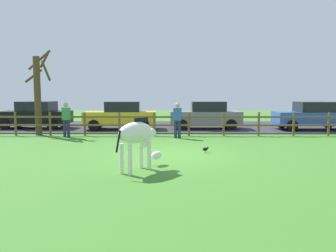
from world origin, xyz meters
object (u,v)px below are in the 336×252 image
object	(u,v)px
crow_on_grass	(205,149)
parked_car_grey	(206,115)
zebra	(138,136)
parked_car_blue	(312,115)
parked_car_black	(35,115)
visitor_right_of_tree	(66,118)
parked_car_yellow	(121,115)
visitor_left_of_tree	(177,119)
bare_tree	(38,92)

from	to	relation	value
crow_on_grass	parked_car_grey	world-z (taller)	parked_car_grey
zebra	parked_car_blue	size ratio (longest dim) A/B	0.42
parked_car_black	parked_car_grey	size ratio (longest dim) A/B	1.01
zebra	visitor_right_of_tree	bearing A→B (deg)	120.72
parked_car_yellow	visitor_left_of_tree	size ratio (longest dim) A/B	2.49
bare_tree	zebra	bearing A→B (deg)	-53.41
bare_tree	visitor_left_of_tree	distance (m)	7.04
visitor_right_of_tree	parked_car_blue	bearing A→B (deg)	12.96
crow_on_grass	parked_car_grey	size ratio (longest dim) A/B	0.05
visitor_left_of_tree	visitor_right_of_tree	size ratio (longest dim) A/B	1.00
bare_tree	zebra	size ratio (longest dim) A/B	2.52
visitor_right_of_tree	parked_car_black	bearing A→B (deg)	129.30
zebra	parked_car_yellow	bearing A→B (deg)	100.99
parked_car_blue	visitor_right_of_tree	size ratio (longest dim) A/B	2.45
bare_tree	parked_car_grey	distance (m)	9.05
bare_tree	parked_car_yellow	size ratio (longest dim) A/B	1.04
parked_car_blue	visitor_left_of_tree	size ratio (longest dim) A/B	2.45
crow_on_grass	parked_car_yellow	bearing A→B (deg)	119.16
parked_car_yellow	visitor_left_of_tree	bearing A→B (deg)	-47.49
parked_car_blue	crow_on_grass	bearing A→B (deg)	-133.55
bare_tree	zebra	xyz separation A→B (m)	(5.66, -7.62, -1.20)
bare_tree	parked_car_black	bearing A→B (deg)	115.55
bare_tree	parked_car_grey	xyz separation A→B (m)	(8.56, 2.63, -1.28)
bare_tree	zebra	world-z (taller)	bare_tree
bare_tree	parked_car_yellow	world-z (taller)	bare_tree
parked_car_blue	visitor_right_of_tree	bearing A→B (deg)	-167.04
visitor_left_of_tree	parked_car_blue	bearing A→B (deg)	22.95
parked_car_black	visitor_left_of_tree	distance (m)	9.04
zebra	visitor_right_of_tree	distance (m)	7.91
parked_car_yellow	parked_car_black	bearing A→B (deg)	174.83
parked_car_yellow	parked_car_blue	xyz separation A→B (m)	(10.68, -0.20, 0.00)
parked_car_blue	visitor_left_of_tree	world-z (taller)	visitor_left_of_tree
parked_car_black	parked_car_grey	distance (m)	9.89
parked_car_yellow	parked_car_black	xyz separation A→B (m)	(-5.06, 0.46, 0.00)
zebra	crow_on_grass	world-z (taller)	zebra
parked_car_yellow	visitor_right_of_tree	world-z (taller)	visitor_right_of_tree
crow_on_grass	visitor_right_of_tree	bearing A→B (deg)	146.46
crow_on_grass	parked_car_grey	xyz separation A→B (m)	(0.81, 7.52, 0.72)
crow_on_grass	parked_car_yellow	size ratio (longest dim) A/B	0.05
bare_tree	parked_car_blue	xyz separation A→B (m)	(14.41, 2.12, -1.28)
crow_on_grass	zebra	bearing A→B (deg)	-127.36
bare_tree	parked_car_grey	size ratio (longest dim) A/B	1.06
zebra	parked_car_black	size ratio (longest dim) A/B	0.42
parked_car_yellow	parked_car_black	size ratio (longest dim) A/B	1.01
zebra	crow_on_grass	xyz separation A→B (m)	(2.09, 2.74, -0.80)
zebra	parked_car_grey	bearing A→B (deg)	74.20
crow_on_grass	visitor_right_of_tree	distance (m)	7.40
bare_tree	visitor_left_of_tree	xyz separation A→B (m)	(6.85, -1.08, -1.22)
bare_tree	crow_on_grass	xyz separation A→B (m)	(7.75, -4.89, -2.00)
bare_tree	parked_car_black	size ratio (longest dim) A/B	1.05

